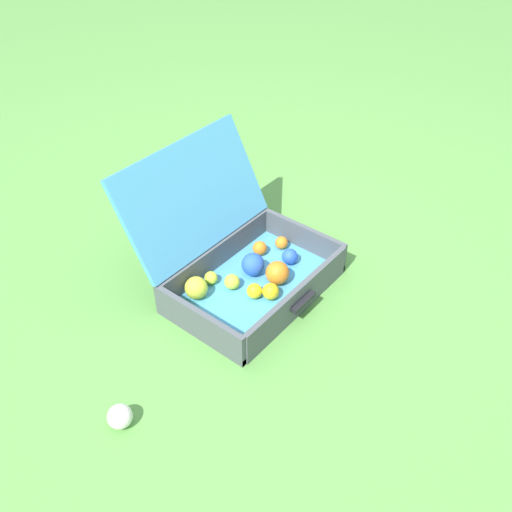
# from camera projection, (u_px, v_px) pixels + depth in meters

# --- Properties ---
(ground_plane) EXTENTS (16.00, 16.00, 0.00)m
(ground_plane) POSITION_uv_depth(u_px,v_px,m) (249.00, 296.00, 1.89)
(ground_plane) COLOR #569342
(open_suitcase) EXTENTS (0.56, 0.56, 0.44)m
(open_suitcase) POSITION_uv_depth(u_px,v_px,m) (239.00, 259.00, 1.88)
(open_suitcase) COLOR #4799C6
(open_suitcase) RESTS_ON ground
(stray_ball_on_grass) EXTENTS (0.07, 0.07, 0.07)m
(stray_ball_on_grass) POSITION_uv_depth(u_px,v_px,m) (120.00, 417.00, 1.48)
(stray_ball_on_grass) COLOR white
(stray_ball_on_grass) RESTS_ON ground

